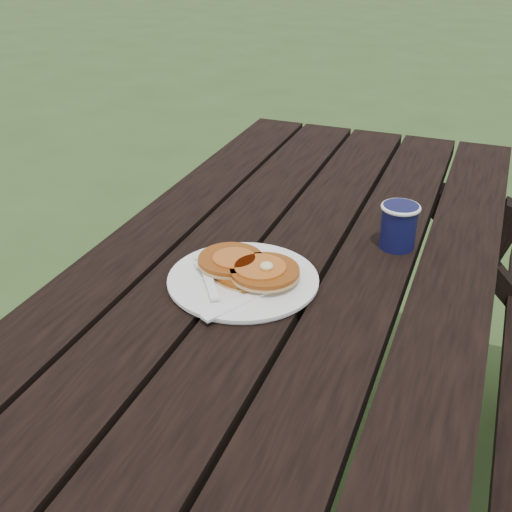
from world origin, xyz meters
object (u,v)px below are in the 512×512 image
(coffee_cup, at_px, (399,223))
(plate, at_px, (243,280))
(pancake_stack, at_px, (248,268))
(picnic_table, at_px, (273,433))

(coffee_cup, bearing_deg, plate, -134.31)
(pancake_stack, height_order, coffee_cup, coffee_cup)
(plate, distance_m, pancake_stack, 0.02)
(picnic_table, distance_m, plate, 0.39)
(picnic_table, xyz_separation_m, plate, (-0.05, -0.04, 0.39))
(pancake_stack, bearing_deg, plate, -108.52)
(pancake_stack, distance_m, coffee_cup, 0.32)
(picnic_table, relative_size, pancake_stack, 9.35)
(picnic_table, relative_size, plate, 6.87)
(plate, xyz_separation_m, coffee_cup, (0.23, 0.24, 0.05))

